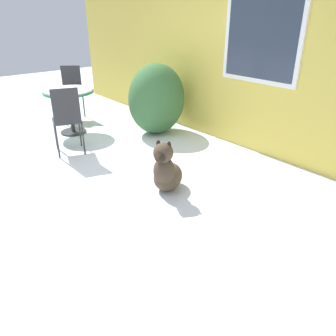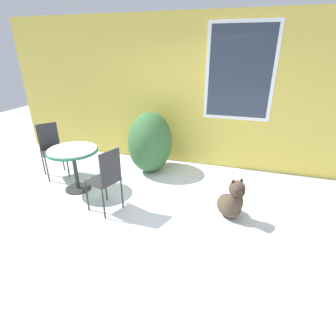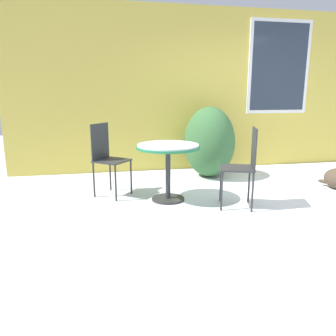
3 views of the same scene
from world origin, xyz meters
The scene contains 7 objects.
ground_plane centered at (0.00, 0.00, 0.00)m, with size 16.00×16.00×0.00m, color white.
house_wall centered at (0.05, 2.20, 1.44)m, with size 8.00×0.10×2.83m.
shrub_left centered at (-0.66, 1.57, 0.58)m, with size 0.82×0.99×1.16m.
patio_table centered at (-1.59, 0.45, 0.61)m, with size 0.82×0.82×0.74m.
patio_chair_near_table centered at (-2.35, 0.84, 0.55)m, with size 0.56×0.56×0.98m.
patio_chair_far_side centered at (-0.74, 0.02, 0.55)m, with size 0.50×0.50×0.98m.
dog centered at (1.00, 0.39, 0.25)m, with size 0.51×0.60×0.66m.
Camera 1 is at (3.58, -1.77, 1.91)m, focal length 35.00 mm.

